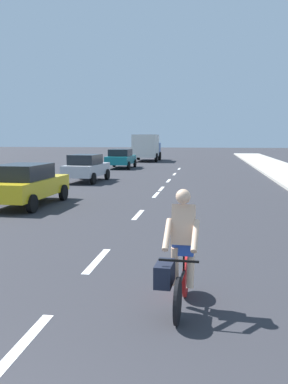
{
  "coord_description": "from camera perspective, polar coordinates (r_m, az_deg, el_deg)",
  "views": [
    {
      "loc": [
        2.24,
        -1.65,
        2.58
      ],
      "look_at": [
        0.57,
        9.43,
        1.1
      ],
      "focal_mm": 39.35,
      "sensor_mm": 36.0,
      "label": 1
    }
  ],
  "objects": [
    {
      "name": "lane_stripe_8",
      "position": [
        34.13,
        4.79,
        3.15
      ],
      "size": [
        0.16,
        1.8,
        0.01
      ],
      "primitive_type": "cube",
      "color": "white",
      "rests_on": "ground"
    },
    {
      "name": "cyclist",
      "position": [
        6.3,
        4.74,
        -8.61
      ],
      "size": [
        0.63,
        1.71,
        1.82
      ],
      "rotation": [
        0.0,
        0.0,
        3.09
      ],
      "color": "black",
      "rests_on": "ground"
    },
    {
      "name": "lane_stripe_7",
      "position": [
        29.27,
        4.15,
        2.44
      ],
      "size": [
        0.16,
        1.8,
        0.01
      ],
      "primitive_type": "cube",
      "color": "white",
      "rests_on": "ground"
    },
    {
      "name": "parked_car_yellow",
      "position": [
        16.35,
        -15.78,
        1.12
      ],
      "size": [
        2.09,
        4.35,
        1.57
      ],
      "rotation": [
        0.0,
        0.0,
        -0.03
      ],
      "color": "gold",
      "rests_on": "ground"
    },
    {
      "name": "delivery_truck",
      "position": [
        45.01,
        0.37,
        6.14
      ],
      "size": [
        2.79,
        6.29,
        2.8
      ],
      "rotation": [
        0.0,
        0.0,
        0.02
      ],
      "color": "#23478C",
      "rests_on": "ground"
    },
    {
      "name": "lane_stripe_3",
      "position": [
        14.0,
        -0.79,
        -3.09
      ],
      "size": [
        0.16,
        1.8,
        0.01
      ],
      "primitive_type": "cube",
      "color": "white",
      "rests_on": "ground"
    },
    {
      "name": "lane_stripe_1",
      "position": [
        5.77,
        -16.27,
        -19.31
      ],
      "size": [
        0.16,
        1.8,
        0.01
      ],
      "primitive_type": "cube",
      "color": "white",
      "rests_on": "ground"
    },
    {
      "name": "parked_car_silver",
      "position": [
        24.43,
        -7.82,
        3.35
      ],
      "size": [
        2.0,
        4.02,
        1.57
      ],
      "rotation": [
        0.0,
        0.0,
        -0.05
      ],
      "color": "#B7BABF",
      "rests_on": "ground"
    },
    {
      "name": "parked_car_teal",
      "position": [
        34.74,
        -3.15,
        4.63
      ],
      "size": [
        2.01,
        4.33,
        1.57
      ],
      "rotation": [
        0.0,
        0.0,
        0.0
      ],
      "color": "#14727A",
      "rests_on": "ground"
    },
    {
      "name": "lane_stripe_4",
      "position": [
        18.77,
        1.63,
        -0.38
      ],
      "size": [
        0.16,
        1.8,
        0.01
      ],
      "primitive_type": "cube",
      "color": "white",
      "rests_on": "ground"
    },
    {
      "name": "ground_plane",
      "position": [
        21.92,
        2.64,
        0.74
      ],
      "size": [
        160.0,
        160.0,
        0.0
      ],
      "primitive_type": "plane",
      "color": "#2D2D33"
    },
    {
      "name": "lane_stripe_5",
      "position": [
        20.94,
        2.36,
        0.44
      ],
      "size": [
        0.16,
        1.8,
        0.01
      ],
      "primitive_type": "cube",
      "color": "white",
      "rests_on": "ground"
    },
    {
      "name": "lane_stripe_2",
      "position": [
        8.97,
        -6.37,
        -9.22
      ],
      "size": [
        0.16,
        1.8,
        0.01
      ],
      "primitive_type": "cube",
      "color": "white",
      "rests_on": "ground"
    },
    {
      "name": "lane_stripe_6",
      "position": [
        24.84,
        3.35,
        1.54
      ],
      "size": [
        0.16,
        1.8,
        0.01
      ],
      "primitive_type": "cube",
      "color": "white",
      "rests_on": "ground"
    }
  ]
}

